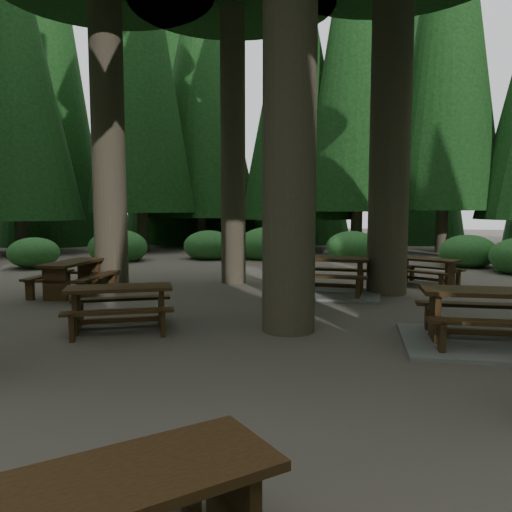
% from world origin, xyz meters
% --- Properties ---
extents(ground, '(80.00, 80.00, 0.00)m').
position_xyz_m(ground, '(0.00, 0.00, 0.00)').
color(ground, '#4F4740').
rests_on(ground, ground).
extents(picnic_table_a, '(2.47, 2.08, 0.81)m').
position_xyz_m(picnic_table_a, '(3.75, 0.03, 0.28)').
color(picnic_table_a, gray).
rests_on(picnic_table_a, ground).
extents(picnic_table_b, '(1.55, 1.87, 0.77)m').
position_xyz_m(picnic_table_b, '(-4.47, 2.26, 0.51)').
color(picnic_table_b, '#311E0E').
rests_on(picnic_table_b, ground).
extents(picnic_table_c, '(2.53, 2.11, 0.84)m').
position_xyz_m(picnic_table_c, '(1.04, 3.84, 0.29)').
color(picnic_table_c, gray).
rests_on(picnic_table_c, ground).
extents(picnic_table_d, '(1.98, 1.87, 0.68)m').
position_xyz_m(picnic_table_d, '(3.40, 5.70, 0.45)').
color(picnic_table_d, '#311E0E').
rests_on(picnic_table_d, ground).
extents(picnic_table_f, '(2.07, 1.93, 0.72)m').
position_xyz_m(picnic_table_f, '(-1.85, -0.41, 0.48)').
color(picnic_table_f, '#311E0E').
rests_on(picnic_table_f, ground).
extents(shrub_ring, '(23.86, 24.64, 1.49)m').
position_xyz_m(shrub_ring, '(0.70, 0.75, 0.40)').
color(shrub_ring, '#21602D').
rests_on(shrub_ring, ground).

